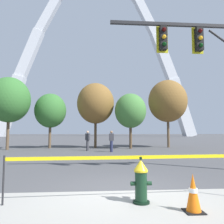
{
  "coord_description": "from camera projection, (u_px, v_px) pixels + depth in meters",
  "views": [
    {
      "loc": [
        -0.74,
        -5.89,
        1.55
      ],
      "look_at": [
        0.08,
        5.0,
        2.5
      ],
      "focal_mm": 35.66,
      "sensor_mm": 36.0,
      "label": 1
    }
  ],
  "objects": [
    {
      "name": "tree_left_mid",
      "position": [
        50.0,
        111.0,
        20.74
      ],
      "size": [
        2.9,
        2.9,
        5.07
      ],
      "color": "brown",
      "rests_on": "ground"
    },
    {
      "name": "pedestrian_standing_center",
      "position": [
        111.0,
        141.0,
        16.77
      ],
      "size": [
        0.36,
        0.23,
        1.59
      ],
      "color": "#232847",
      "rests_on": "ground"
    },
    {
      "name": "tree_right_mid",
      "position": [
        168.0,
        101.0,
        21.83
      ],
      "size": [
        3.76,
        3.76,
        6.59
      ],
      "color": "brown",
      "rests_on": "ground"
    },
    {
      "name": "tree_far_left",
      "position": [
        9.0,
        100.0,
        19.02
      ],
      "size": [
        3.54,
        3.54,
        6.19
      ],
      "color": "brown",
      "rests_on": "ground"
    },
    {
      "name": "tree_center_left",
      "position": [
        96.0,
        103.0,
        21.08
      ],
      "size": [
        3.5,
        3.5,
        6.13
      ],
      "color": "brown",
      "rests_on": "ground"
    },
    {
      "name": "monument_arch",
      "position": [
        98.0,
        59.0,
        69.32
      ],
      "size": [
        60.73,
        3.26,
        55.17
      ],
      "color": "silver",
      "rests_on": "ground"
    },
    {
      "name": "tree_center_right",
      "position": [
        130.0,
        111.0,
        20.23
      ],
      "size": [
        2.85,
        2.85,
        4.99
      ],
      "color": "brown",
      "rests_on": "ground"
    },
    {
      "name": "traffic_cone_by_hydrant",
      "position": [
        193.0,
        193.0,
        4.28
      ],
      "size": [
        0.36,
        0.36,
        0.73
      ],
      "color": "black",
      "rests_on": "ground"
    },
    {
      "name": "caution_tape_barrier",
      "position": [
        123.0,
        169.0,
        5.02
      ],
      "size": [
        5.15,
        0.3,
        1.04
      ],
      "color": "#232326",
      "rests_on": "ground"
    },
    {
      "name": "ground_plane",
      "position": [
        123.0,
        191.0,
        5.78
      ],
      "size": [
        240.0,
        240.0,
        0.0
      ],
      "primitive_type": "plane",
      "color": "#474749"
    },
    {
      "name": "pedestrian_walking_left",
      "position": [
        88.0,
        140.0,
        17.8
      ],
      "size": [
        0.39,
        0.36,
        1.59
      ],
      "color": "#38383D",
      "rests_on": "ground"
    },
    {
      "name": "fire_hydrant",
      "position": [
        141.0,
        181.0,
        4.83
      ],
      "size": [
        0.46,
        0.48,
        0.99
      ],
      "color": "black",
      "rests_on": "ground"
    }
  ]
}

